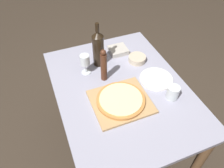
{
  "coord_description": "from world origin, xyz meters",
  "views": [
    {
      "loc": [
        -0.46,
        -0.97,
        1.87
      ],
      "look_at": [
        -0.07,
        0.01,
        0.79
      ],
      "focal_mm": 35.0,
      "sensor_mm": 36.0,
      "label": 1
    }
  ],
  "objects": [
    {
      "name": "ground_plane",
      "position": [
        0.0,
        0.0,
        0.0
      ],
      "size": [
        12.0,
        12.0,
        0.0
      ],
      "primitive_type": "plane",
      "color": "#382D23"
    },
    {
      "name": "dinner_plate",
      "position": [
        0.27,
        -0.02,
        0.74
      ],
      "size": [
        0.24,
        0.24,
        0.01
      ],
      "color": "white",
      "rests_on": "dining_table"
    },
    {
      "name": "food_container",
      "position": [
        0.14,
        0.4,
        0.75
      ],
      "size": [
        0.15,
        0.14,
        0.04
      ],
      "color": "#BCB7AD",
      "rests_on": "dining_table"
    },
    {
      "name": "drinking_tumbler",
      "position": [
        0.29,
        -0.21,
        0.78
      ],
      "size": [
        0.08,
        0.08,
        0.1
      ],
      "color": "silver",
      "rests_on": "dining_table"
    },
    {
      "name": "pepper_mill",
      "position": [
        -0.08,
        0.14,
        0.86
      ],
      "size": [
        0.05,
        0.05,
        0.26
      ],
      "color": "#4C2819",
      "rests_on": "dining_table"
    },
    {
      "name": "cutting_board",
      "position": [
        -0.06,
        -0.12,
        0.74
      ],
      "size": [
        0.38,
        0.35,
        0.02
      ],
      "color": "tan",
      "rests_on": "dining_table"
    },
    {
      "name": "wine_bottle",
      "position": [
        -0.06,
        0.32,
        0.88
      ],
      "size": [
        0.09,
        0.09,
        0.36
      ],
      "color": "black",
      "rests_on": "dining_table"
    },
    {
      "name": "wine_glass",
      "position": [
        -0.19,
        0.25,
        0.84
      ],
      "size": [
        0.07,
        0.07,
        0.16
      ],
      "color": "silver",
      "rests_on": "dining_table"
    },
    {
      "name": "pizza",
      "position": [
        -0.06,
        -0.12,
        0.76
      ],
      "size": [
        0.33,
        0.33,
        0.02
      ],
      "color": "#BC7A3D",
      "rests_on": "cutting_board"
    },
    {
      "name": "dining_table",
      "position": [
        0.0,
        0.0,
        0.63
      ],
      "size": [
        0.91,
        1.22,
        0.73
      ],
      "color": "#9393A8",
      "rests_on": "ground_plane"
    },
    {
      "name": "small_bowl",
      "position": [
        0.24,
        0.23,
        0.75
      ],
      "size": [
        0.14,
        0.14,
        0.05
      ],
      "color": "beige",
      "rests_on": "dining_table"
    }
  ]
}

